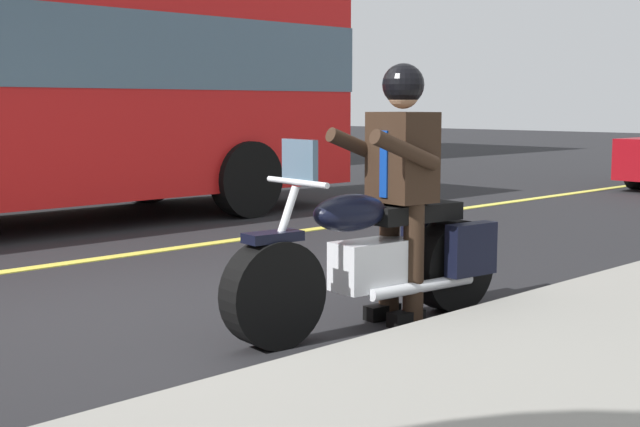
{
  "coord_description": "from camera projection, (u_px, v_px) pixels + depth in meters",
  "views": [
    {
      "loc": [
        3.16,
        5.29,
        1.47
      ],
      "look_at": [
        -0.78,
        1.21,
        0.75
      ],
      "focal_mm": 48.31,
      "sensor_mm": 36.0,
      "label": 1
    }
  ],
  "objects": [
    {
      "name": "ground_plane",
      "position": [
        123.0,
        312.0,
        6.13
      ],
      "size": [
        80.0,
        80.0,
        0.0
      ],
      "primitive_type": "plane",
      "color": "black"
    },
    {
      "name": "lane_center_stripe",
      "position": [
        2.0,
        272.0,
        7.56
      ],
      "size": [
        60.0,
        0.16,
        0.01
      ],
      "primitive_type": "cube",
      "color": "#E5DB4C",
      "rests_on": "ground_plane"
    },
    {
      "name": "motorcycle_main",
      "position": [
        379.0,
        259.0,
        5.7
      ],
      "size": [
        2.22,
        0.75,
        1.26
      ],
      "color": "black",
      "rests_on": "ground_plane"
    },
    {
      "name": "rider_main",
      "position": [
        401.0,
        170.0,
        5.74
      ],
      "size": [
        0.67,
        0.6,
        1.74
      ],
      "color": "black",
      "rests_on": "ground_plane"
    }
  ]
}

